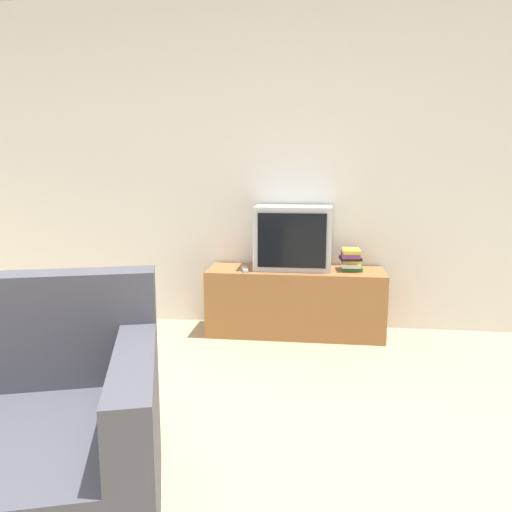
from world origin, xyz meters
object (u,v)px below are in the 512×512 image
Objects in this scene: television at (293,238)px; book_stack at (351,259)px; tv_stand at (295,302)px; remote_on_stand at (245,270)px.

book_stack is (0.45, -0.01, -0.16)m from television.
tv_stand is at bearing -56.32° from television.
tv_stand is 0.54m from book_stack.
television is 3.44× the size of remote_on_stand.
television is at bearing 23.03° from remote_on_stand.
television is at bearing 123.68° from tv_stand.
remote_on_stand is (-0.80, -0.14, -0.07)m from book_stack.
remote_on_stand is at bearing -170.21° from book_stack.
remote_on_stand is (-0.35, -0.15, -0.23)m from television.
remote_on_stand is at bearing -163.63° from tv_stand.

